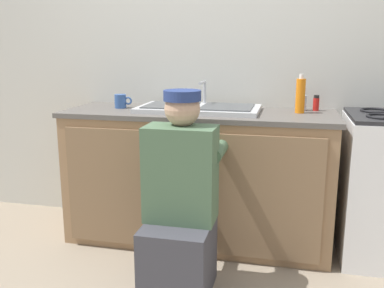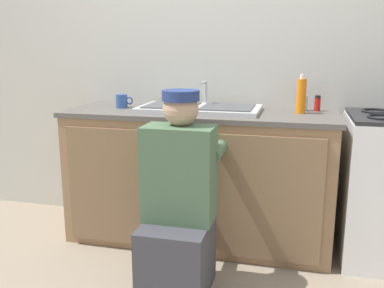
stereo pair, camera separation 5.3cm
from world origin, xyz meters
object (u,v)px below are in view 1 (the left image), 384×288
at_px(coffee_mug, 121,101).
at_px(soap_bottle_orange, 300,95).
at_px(water_glass, 302,103).
at_px(sink_double_basin, 199,108).
at_px(spice_bottle_red, 316,103).
at_px(plumber_person, 180,210).

distance_m(coffee_mug, soap_bottle_orange, 1.22).
relative_size(coffee_mug, water_glass, 1.26).
distance_m(sink_double_basin, water_glass, 0.70).
bearing_deg(spice_bottle_red, coffee_mug, -172.53).
relative_size(sink_double_basin, plumber_person, 0.72).
bearing_deg(spice_bottle_red, sink_double_basin, -165.87).
xyz_separation_m(sink_double_basin, soap_bottle_orange, (0.65, 0.07, 0.09)).
bearing_deg(plumber_person, soap_bottle_orange, 49.62).
distance_m(plumber_person, coffee_mug, 1.03).
bearing_deg(spice_bottle_red, water_glass, -178.41).
height_order(sink_double_basin, coffee_mug, sink_double_basin).
relative_size(spice_bottle_red, soap_bottle_orange, 0.42).
bearing_deg(soap_bottle_orange, water_glass, 83.17).
height_order(coffee_mug, water_glass, water_glass).
xyz_separation_m(coffee_mug, soap_bottle_orange, (1.22, 0.05, 0.07)).
height_order(sink_double_basin, plumber_person, plumber_person).
bearing_deg(soap_bottle_orange, plumber_person, -130.38).
xyz_separation_m(water_glass, spice_bottle_red, (0.09, 0.00, 0.00)).
height_order(water_glass, spice_bottle_red, spice_bottle_red).
bearing_deg(sink_double_basin, coffee_mug, 178.17).
xyz_separation_m(plumber_person, coffee_mug, (-0.60, 0.68, 0.49)).
distance_m(water_glass, spice_bottle_red, 0.09).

